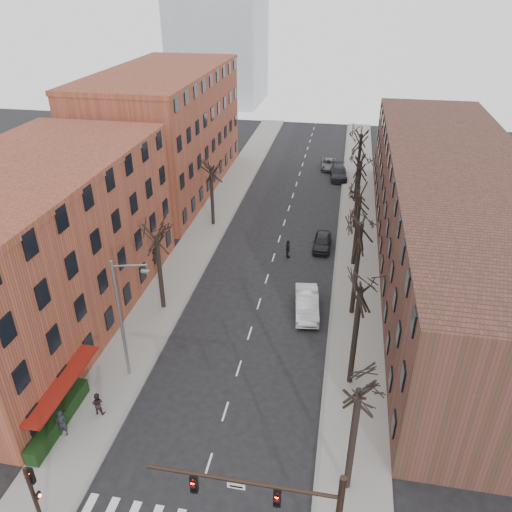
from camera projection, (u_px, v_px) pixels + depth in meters
The scene contains 24 objects.
sidewalk_left at pixel (212, 220), 55.63m from camera, with size 4.00×90.00×0.15m, color gray.
sidewalk_right at pixel (358, 232), 53.09m from camera, with size 4.00×90.00×0.15m, color gray.
building_left_near at pixel (34, 252), 36.84m from camera, with size 12.00×26.00×12.00m, color brown.
building_left_far at pixel (165, 133), 61.23m from camera, with size 12.00×28.00×14.00m, color brown.
building_right at pixel (452, 214), 45.13m from camera, with size 12.00×50.00×10.00m, color #532E27.
awning_left at pixel (71, 415), 31.00m from camera, with size 1.20×7.00×0.15m, color maroon.
hedge at pixel (59, 419), 29.84m from camera, with size 0.80×6.00×1.00m, color black.
tree_right_a at pixel (346, 487), 26.60m from camera, with size 5.20×5.20×10.00m, color black, non-canonical shape.
tree_right_b at pixel (349, 382), 33.46m from camera, with size 5.20×5.20×10.80m, color black, non-canonical shape.
tree_right_c at pixel (351, 313), 40.32m from camera, with size 5.20×5.20×11.60m, color black, non-canonical shape.
tree_right_d at pixel (353, 265), 47.19m from camera, with size 5.20×5.20×10.00m, color black, non-canonical shape.
tree_right_e at pixel (354, 228), 54.05m from camera, with size 5.20×5.20×10.80m, color black, non-canonical shape.
tree_right_f at pixel (355, 200), 60.92m from camera, with size 5.20×5.20×11.60m, color black, non-canonical shape.
tree_left_a at pixel (164, 308), 41.01m from camera, with size 5.20×5.20×9.50m, color black, non-canonical shape.
tree_left_b at pixel (213, 225), 54.74m from camera, with size 5.20×5.20×9.50m, color black, non-canonical shape.
signal_pole_left at pixel (34, 493), 23.38m from camera, with size 0.47×0.44×4.40m.
streetlight at pixel (122, 316), 31.61m from camera, with size 2.45×0.22×9.03m.
silver_sedan at pixel (307, 304), 40.05m from camera, with size 1.80×5.17×1.70m, color silver.
parked_car_near at pixel (322, 242), 49.70m from camera, with size 1.71×4.24×1.44m, color black.
parked_car_mid at pixel (339, 173), 67.08m from camera, with size 2.16×5.32×1.55m, color black.
parked_car_far at pixel (329, 164), 70.63m from camera, with size 2.11×4.58×1.27m, color #5B5F63.
pedestrian_a at pixel (62, 423), 29.05m from camera, with size 0.66×0.43×1.81m, color black.
pedestrian_b at pixel (98, 403), 30.57m from camera, with size 0.76×0.59×1.56m, color black.
pedestrian_crossing at pixel (288, 249), 47.94m from camera, with size 1.09×0.45×1.86m, color black.
Camera 1 is at (5.98, -13.76, 23.77)m, focal length 35.00 mm.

